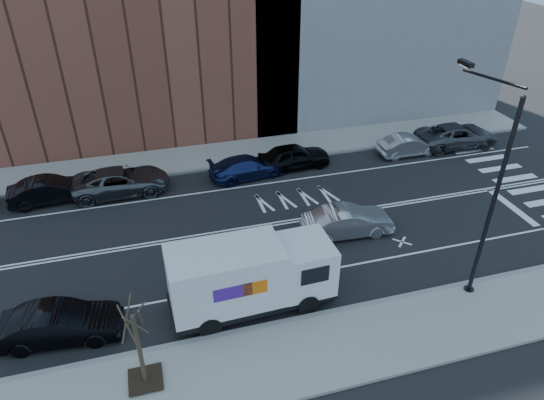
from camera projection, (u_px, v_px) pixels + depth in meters
ground at (271, 225)px, 25.86m from camera, size 120.00×120.00×0.00m
sidewalk_near at (332, 348)px, 18.63m from camera, size 44.00×3.60×0.15m
sidewalk_far at (236, 153)px, 33.02m from camera, size 44.00×3.60×0.15m
curb_near at (316, 315)px, 20.10m from camera, size 44.00×0.25×0.17m
curb_far at (242, 165)px, 31.54m from camera, size 44.00×0.25×0.17m
crosswalk at (523, 184)px, 29.56m from camera, size 3.00×14.00×0.01m
road_markings at (271, 225)px, 25.86m from camera, size 40.00×8.60×0.01m
streetlight at (488, 188)px, 19.15m from camera, size 0.44×4.02×9.34m
street_tree at (141, 356)px, 16.61m from camera, size 1.20×1.20×3.75m
fedex_van at (250, 276)px, 19.85m from camera, size 6.99×2.65×3.16m
far_parked_b at (50, 190)px, 27.47m from camera, size 4.61×1.99×1.48m
far_parked_c at (121, 181)px, 28.30m from camera, size 5.54×2.59×1.53m
far_parked_d at (247, 167)px, 29.98m from camera, size 4.93×2.52×1.37m
far_parked_e at (294, 156)px, 30.99m from camera, size 4.76×2.18×1.58m
far_parked_f at (408, 145)px, 32.61m from camera, size 4.24×1.52×1.39m
far_parked_g at (457, 135)px, 33.73m from camera, size 5.76×2.80×1.58m
driving_sedan at (348, 221)px, 24.76m from camera, size 4.71×1.86×1.53m
near_parked_rear_a at (60, 324)px, 18.78m from camera, size 4.75×2.05×1.52m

